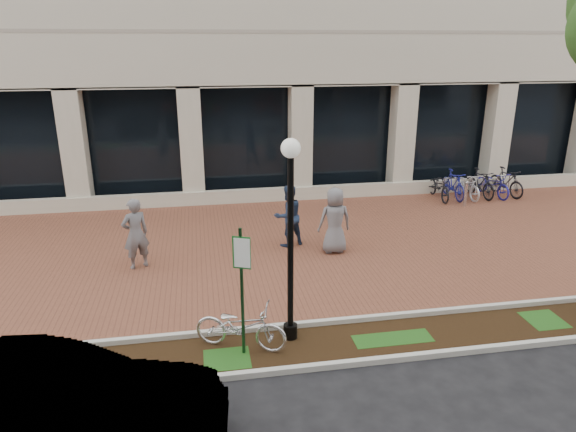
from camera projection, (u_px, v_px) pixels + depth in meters
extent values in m
plane|color=black|center=(265.00, 247.00, 14.93)|extent=(120.00, 120.00, 0.00)
cube|color=brown|center=(265.00, 247.00, 14.93)|extent=(40.00, 9.00, 0.01)
cube|color=black|center=(301.00, 347.00, 10.04)|extent=(40.00, 1.50, 0.01)
cube|color=beige|center=(294.00, 325.00, 10.72)|extent=(40.00, 0.12, 0.12)
cube|color=beige|center=(309.00, 368.00, 9.32)|extent=(40.00, 0.12, 0.12)
cube|color=black|center=(245.00, 141.00, 19.47)|extent=(40.00, 0.15, 4.20)
cube|color=beige|center=(249.00, 196.00, 19.04)|extent=(40.00, 0.25, 0.50)
cube|color=beige|center=(247.00, 144.00, 18.82)|extent=(0.80, 0.80, 4.20)
cube|color=#133519|center=(242.00, 293.00, 9.44)|extent=(0.05, 0.05, 2.57)
cube|color=#186123|center=(241.00, 253.00, 9.15)|extent=(0.34, 0.02, 0.62)
cube|color=white|center=(241.00, 253.00, 9.14)|extent=(0.30, 0.01, 0.56)
cylinder|color=black|center=(290.00, 331.00, 10.33)|extent=(0.28, 0.28, 0.30)
cylinder|color=black|center=(290.00, 252.00, 9.78)|extent=(0.12, 0.12, 3.74)
sphere|color=silver|center=(291.00, 148.00, 9.13)|extent=(0.36, 0.36, 0.36)
imported|color=silver|center=(241.00, 326.00, 9.88)|extent=(1.94, 1.30, 0.96)
imported|color=slate|center=(136.00, 234.00, 13.30)|extent=(0.82, 0.71, 1.90)
imported|color=#1E2E4B|center=(288.00, 216.00, 14.80)|extent=(1.07, 0.95, 1.82)
imported|color=slate|center=(335.00, 220.00, 14.32)|extent=(0.94, 0.64, 1.89)
cylinder|color=#B7B7BC|center=(466.00, 195.00, 18.50)|extent=(0.11, 0.11, 0.85)
sphere|color=#B7B7BC|center=(467.00, 182.00, 18.35)|extent=(0.12, 0.12, 0.12)
imported|color=black|center=(439.00, 187.00, 19.36)|extent=(0.75, 1.89, 0.97)
imported|color=navy|center=(453.00, 185.00, 19.43)|extent=(0.52, 1.80, 1.08)
imported|color=silver|center=(466.00, 185.00, 19.54)|extent=(0.73, 1.88, 0.97)
imported|color=black|center=(480.00, 183.00, 19.61)|extent=(0.68, 1.84, 1.08)
imported|color=#25229C|center=(493.00, 184.00, 19.72)|extent=(0.92, 1.93, 0.97)
imported|color=black|center=(506.00, 182.00, 19.79)|extent=(0.86, 1.87, 1.08)
cylinder|color=#B7B7BC|center=(473.00, 187.00, 19.61)|extent=(0.04, 0.04, 0.80)
imported|color=#A4A4A8|center=(41.00, 421.00, 6.94)|extent=(5.13, 2.23, 1.64)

